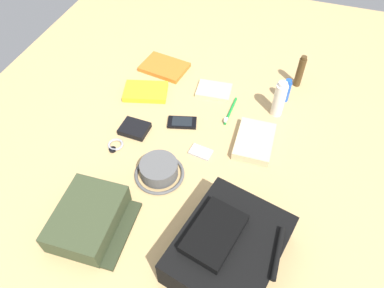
{
  "coord_description": "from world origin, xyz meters",
  "views": [
    {
      "loc": [
        0.83,
        0.28,
        1.07
      ],
      "look_at": [
        0.0,
        0.0,
        0.04
      ],
      "focal_mm": 33.5,
      "sensor_mm": 36.0,
      "label": 1
    }
  ],
  "objects_px": {
    "toothpaste_tube": "(279,99)",
    "paperback_novel": "(164,67)",
    "toothbrush": "(230,112)",
    "deodorant_spray": "(286,91)",
    "backpack": "(228,249)",
    "media_player": "(201,152)",
    "travel_guidebook": "(146,92)",
    "wallet": "(135,129)",
    "cell_phone": "(182,122)",
    "toiletry_pouch": "(89,219)",
    "notepad": "(214,90)",
    "folded_towel": "(254,141)",
    "cologne_bottle": "(300,72)",
    "wristwatch": "(115,145)",
    "bucket_hat": "(159,170)"
  },
  "relations": [
    {
      "from": "toothpaste_tube",
      "to": "paperback_novel",
      "type": "height_order",
      "value": "toothpaste_tube"
    },
    {
      "from": "toothbrush",
      "to": "deodorant_spray",
      "type": "bearing_deg",
      "value": 127.22
    },
    {
      "from": "backpack",
      "to": "media_player",
      "type": "bearing_deg",
      "value": -151.71
    },
    {
      "from": "backpack",
      "to": "toothpaste_tube",
      "type": "xyz_separation_m",
      "value": [
        -0.68,
        0.04,
        0.01
      ]
    },
    {
      "from": "travel_guidebook",
      "to": "wallet",
      "type": "distance_m",
      "value": 0.23
    },
    {
      "from": "travel_guidebook",
      "to": "cell_phone",
      "type": "distance_m",
      "value": 0.25
    },
    {
      "from": "media_player",
      "to": "wallet",
      "type": "bearing_deg",
      "value": -94.66
    },
    {
      "from": "toiletry_pouch",
      "to": "notepad",
      "type": "bearing_deg",
      "value": 165.21
    },
    {
      "from": "folded_towel",
      "to": "notepad",
      "type": "bearing_deg",
      "value": -136.52
    },
    {
      "from": "travel_guidebook",
      "to": "folded_towel",
      "type": "xyz_separation_m",
      "value": [
        0.14,
        0.52,
        0.01
      ]
    },
    {
      "from": "paperback_novel",
      "to": "folded_towel",
      "type": "bearing_deg",
      "value": 56.82
    },
    {
      "from": "deodorant_spray",
      "to": "cell_phone",
      "type": "height_order",
      "value": "deodorant_spray"
    },
    {
      "from": "cologne_bottle",
      "to": "wallet",
      "type": "bearing_deg",
      "value": -49.71
    },
    {
      "from": "media_player",
      "to": "wristwatch",
      "type": "bearing_deg",
      "value": -76.83
    },
    {
      "from": "backpack",
      "to": "cologne_bottle",
      "type": "xyz_separation_m",
      "value": [
        -0.89,
        0.09,
        0.01
      ]
    },
    {
      "from": "bucket_hat",
      "to": "wristwatch",
      "type": "xyz_separation_m",
      "value": [
        -0.07,
        -0.21,
        -0.02
      ]
    },
    {
      "from": "cell_phone",
      "to": "media_player",
      "type": "distance_m",
      "value": 0.17
    },
    {
      "from": "notepad",
      "to": "cologne_bottle",
      "type": "bearing_deg",
      "value": 110.81
    },
    {
      "from": "bucket_hat",
      "to": "travel_guidebook",
      "type": "height_order",
      "value": "bucket_hat"
    },
    {
      "from": "wallet",
      "to": "notepad",
      "type": "distance_m",
      "value": 0.41
    },
    {
      "from": "wristwatch",
      "to": "media_player",
      "type": "bearing_deg",
      "value": 103.17
    },
    {
      "from": "paperback_novel",
      "to": "folded_towel",
      "type": "distance_m",
      "value": 0.6
    },
    {
      "from": "travel_guidebook",
      "to": "wallet",
      "type": "relative_size",
      "value": 1.95
    },
    {
      "from": "media_player",
      "to": "wristwatch",
      "type": "relative_size",
      "value": 1.27
    },
    {
      "from": "cologne_bottle",
      "to": "wristwatch",
      "type": "relative_size",
      "value": 2.17
    },
    {
      "from": "cologne_bottle",
      "to": "wristwatch",
      "type": "distance_m",
      "value": 0.86
    },
    {
      "from": "bucket_hat",
      "to": "wristwatch",
      "type": "height_order",
      "value": "bucket_hat"
    },
    {
      "from": "deodorant_spray",
      "to": "paperback_novel",
      "type": "height_order",
      "value": "deodorant_spray"
    },
    {
      "from": "media_player",
      "to": "notepad",
      "type": "distance_m",
      "value": 0.36
    },
    {
      "from": "bucket_hat",
      "to": "toothpaste_tube",
      "type": "bearing_deg",
      "value": 142.22
    },
    {
      "from": "travel_guidebook",
      "to": "wallet",
      "type": "xyz_separation_m",
      "value": [
        0.22,
        0.05,
        0.0
      ]
    },
    {
      "from": "toothpaste_tube",
      "to": "notepad",
      "type": "distance_m",
      "value": 0.3
    },
    {
      "from": "toiletry_pouch",
      "to": "bucket_hat",
      "type": "distance_m",
      "value": 0.29
    },
    {
      "from": "wristwatch",
      "to": "toothpaste_tube",
      "type": "bearing_deg",
      "value": 123.96
    },
    {
      "from": "deodorant_spray",
      "to": "paperback_novel",
      "type": "distance_m",
      "value": 0.58
    },
    {
      "from": "toothbrush",
      "to": "notepad",
      "type": "xyz_separation_m",
      "value": [
        -0.11,
        -0.1,
        0.0
      ]
    },
    {
      "from": "wristwatch",
      "to": "toiletry_pouch",
      "type": "bearing_deg",
      "value": 13.07
    },
    {
      "from": "toothpaste_tube",
      "to": "media_player",
      "type": "bearing_deg",
      "value": -38.04
    },
    {
      "from": "paperback_novel",
      "to": "notepad",
      "type": "height_order",
      "value": "paperback_novel"
    },
    {
      "from": "paperback_novel",
      "to": "travel_guidebook",
      "type": "relative_size",
      "value": 1.07
    },
    {
      "from": "paperback_novel",
      "to": "media_player",
      "type": "relative_size",
      "value": 2.53
    },
    {
      "from": "toothbrush",
      "to": "cell_phone",
      "type": "bearing_deg",
      "value": -54.94
    },
    {
      "from": "wallet",
      "to": "wristwatch",
      "type": "bearing_deg",
      "value": -18.35
    },
    {
      "from": "media_player",
      "to": "toothbrush",
      "type": "xyz_separation_m",
      "value": [
        -0.24,
        0.05,
        0.0
      ]
    },
    {
      "from": "bucket_hat",
      "to": "cologne_bottle",
      "type": "distance_m",
      "value": 0.78
    },
    {
      "from": "folded_towel",
      "to": "toiletry_pouch",
      "type": "bearing_deg",
      "value": -40.41
    },
    {
      "from": "cell_phone",
      "to": "wristwatch",
      "type": "distance_m",
      "value": 0.29
    },
    {
      "from": "bucket_hat",
      "to": "toiletry_pouch",
      "type": "bearing_deg",
      "value": -28.01
    },
    {
      "from": "wristwatch",
      "to": "toothbrush",
      "type": "distance_m",
      "value": 0.5
    },
    {
      "from": "folded_towel",
      "to": "deodorant_spray",
      "type": "bearing_deg",
      "value": 166.26
    }
  ]
}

